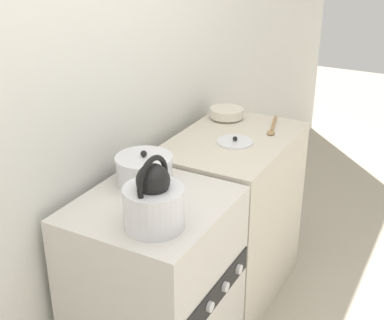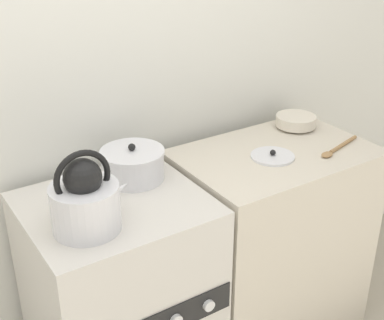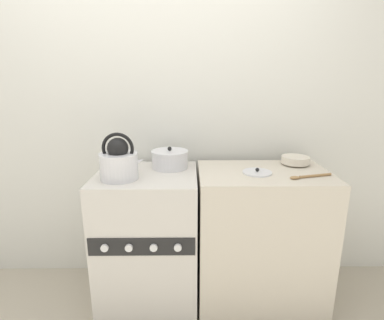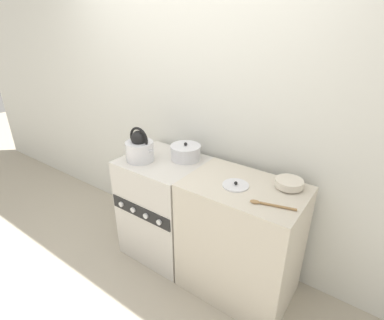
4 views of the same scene
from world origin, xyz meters
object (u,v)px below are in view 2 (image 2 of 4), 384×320
at_px(kettle, 86,200).
at_px(cooking_pot, 133,164).
at_px(stove, 121,303).
at_px(loose_pot_lid, 273,156).
at_px(enamel_bowl, 296,121).

xyz_separation_m(kettle, cooking_pot, (0.29, 0.23, -0.05)).
bearing_deg(stove, cooking_pot, 41.56).
relative_size(stove, loose_pot_lid, 5.06).
distance_m(kettle, cooking_pot, 0.37).
relative_size(kettle, enamel_bowl, 1.52).
relative_size(cooking_pot, loose_pot_lid, 1.36).
distance_m(kettle, loose_pot_lid, 0.85).
bearing_deg(cooking_pot, kettle, -141.07).
distance_m(stove, loose_pot_lid, 0.85).
xyz_separation_m(stove, kettle, (-0.14, -0.10, 0.56)).
relative_size(stove, kettle, 3.26).
relative_size(enamel_bowl, loose_pot_lid, 1.02).
bearing_deg(enamel_bowl, stove, -171.96).
height_order(enamel_bowl, loose_pot_lid, enamel_bowl).
xyz_separation_m(cooking_pot, enamel_bowl, (0.86, 0.01, -0.01)).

